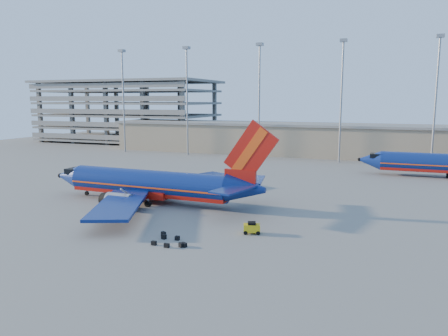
# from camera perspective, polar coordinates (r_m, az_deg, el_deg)

# --- Properties ---
(ground) EXTENTS (220.00, 220.00, 0.00)m
(ground) POSITION_cam_1_polar(r_m,az_deg,el_deg) (67.51, -2.67, -3.81)
(ground) COLOR slate
(ground) RESTS_ON ground
(terminal_building) EXTENTS (122.00, 16.00, 8.50)m
(terminal_building) POSITION_cam_1_polar(r_m,az_deg,el_deg) (119.84, 13.11, 3.64)
(terminal_building) COLOR tan
(terminal_building) RESTS_ON ground
(parking_garage) EXTENTS (62.00, 32.00, 21.40)m
(parking_garage) POSITION_cam_1_polar(r_m,az_deg,el_deg) (160.93, -12.39, 7.60)
(parking_garage) COLOR slate
(parking_garage) RESTS_ON ground
(light_mast_row) EXTENTS (101.60, 1.60, 28.65)m
(light_mast_row) POSITION_cam_1_polar(r_m,az_deg,el_deg) (108.43, 9.78, 10.22)
(light_mast_row) COLOR gray
(light_mast_row) RESTS_ON ground
(aircraft_main) EXTENTS (36.41, 35.03, 12.33)m
(aircraft_main) POSITION_cam_1_polar(r_m,az_deg,el_deg) (64.28, -9.16, -2.16)
(aircraft_main) COLOR navy
(aircraft_main) RESTS_ON ground
(baggage_tug) EXTENTS (2.11, 1.65, 1.33)m
(baggage_tug) POSITION_cam_1_polar(r_m,az_deg,el_deg) (49.34, 3.64, -7.78)
(baggage_tug) COLOR gold
(baggage_tug) RESTS_ON ground
(luggage_pile) EXTENTS (4.48, 3.85, 0.50)m
(luggage_pile) POSITION_cam_1_polar(r_m,az_deg,el_deg) (46.75, -7.07, -9.39)
(luggage_pile) COLOR black
(luggage_pile) RESTS_ON ground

